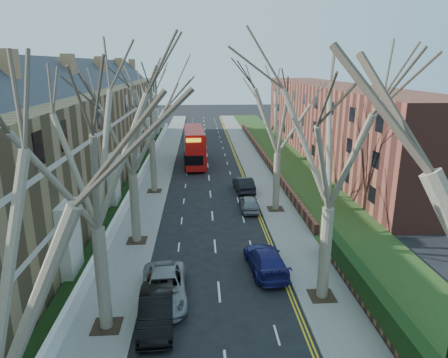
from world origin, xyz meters
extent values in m
cube|color=slate|center=(-6.00, 39.00, 0.06)|extent=(3.00, 102.00, 0.12)
cube|color=slate|center=(6.00, 39.00, 0.06)|extent=(3.00, 102.00, 0.12)
cube|color=olive|center=(-13.80, 31.00, 5.00)|extent=(9.00, 78.00, 10.00)
cube|color=#2B2C34|center=(-13.80, 31.00, 11.00)|extent=(4.67, 78.00, 4.67)
cube|color=beige|center=(-9.35, 31.00, 3.50)|extent=(0.12, 78.00, 0.35)
cube|color=beige|center=(-9.35, 31.00, 7.00)|extent=(0.12, 78.00, 0.35)
cube|color=brown|center=(17.50, 43.00, 5.00)|extent=(8.00, 54.00, 10.00)
cube|color=brown|center=(7.70, 43.00, 0.57)|extent=(0.35, 54.00, 0.90)
cube|color=black|center=(7.70, 2.00, 1.32)|extent=(0.70, 24.00, 1.20)
cube|color=white|center=(-7.65, 31.00, 0.62)|extent=(0.30, 78.00, 1.00)
cube|color=#233E16|center=(10.50, 39.00, 0.15)|extent=(6.00, 102.00, 0.06)
cylinder|color=brown|center=(-5.70, 6.00, 2.75)|extent=(0.64, 0.64, 5.25)
cube|color=#2D2116|center=(-5.70, 6.00, 0.14)|extent=(1.40, 1.40, 0.05)
cylinder|color=brown|center=(-5.70, 16.00, 2.66)|extent=(0.64, 0.64, 5.07)
cube|color=#2D2116|center=(-5.70, 16.00, 0.14)|extent=(1.40, 1.40, 0.05)
cylinder|color=brown|center=(-5.70, 28.00, 2.75)|extent=(0.60, 0.60, 5.25)
cube|color=#2D2116|center=(-5.70, 28.00, 0.14)|extent=(1.40, 1.40, 0.05)
cylinder|color=brown|center=(5.70, 8.00, 2.75)|extent=(0.64, 0.64, 5.25)
cube|color=#2D2116|center=(5.70, 8.00, 0.14)|extent=(1.40, 1.40, 0.05)
cylinder|color=brown|center=(5.70, 22.00, 2.66)|extent=(0.60, 0.60, 5.07)
cube|color=#2D2116|center=(5.70, 22.00, 0.14)|extent=(1.40, 1.40, 0.05)
cube|color=#B40F0C|center=(-1.71, 39.80, 1.44)|extent=(3.00, 10.97, 2.17)
cube|color=#B40F0C|center=(-1.71, 39.80, 3.51)|extent=(2.98, 10.42, 1.97)
cube|color=black|center=(-1.71, 39.80, 1.88)|extent=(2.98, 10.10, 0.89)
cube|color=black|center=(-1.71, 39.80, 3.61)|extent=(2.97, 9.88, 0.89)
imported|color=black|center=(-3.26, 6.21, 0.78)|extent=(1.92, 4.84, 1.57)
imported|color=gray|center=(-3.07, 8.40, 0.75)|extent=(2.82, 5.54, 1.50)
imported|color=navy|center=(3.06, 11.25, 0.75)|extent=(2.51, 5.32, 1.50)
imported|color=gray|center=(3.33, 22.18, 0.67)|extent=(1.63, 3.97, 1.35)
imported|color=black|center=(3.44, 27.67, 0.77)|extent=(2.01, 4.78, 1.53)
camera|label=1|loc=(-0.94, -11.25, 12.58)|focal=32.00mm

